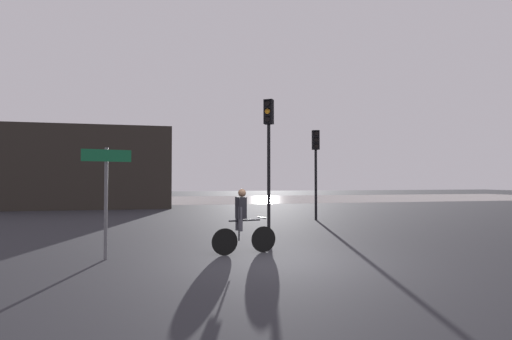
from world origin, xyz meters
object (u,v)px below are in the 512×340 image
cyclist (242,221)px  direction_sign_post (106,186)px  traffic_light_center (269,140)px  traffic_light_far_right (316,157)px  distant_building (53,168)px

cyclist → direction_sign_post: bearing=-101.0°
cyclist → traffic_light_center: bearing=145.7°
traffic_light_center → traffic_light_far_right: bearing=-97.1°
traffic_light_center → direction_sign_post: 6.71m
distant_building → traffic_light_center: bearing=-52.5°
traffic_light_far_right → traffic_light_center: size_ratio=0.87×
distant_building → traffic_light_center: 17.92m
traffic_light_far_right → direction_sign_post: 11.20m
traffic_light_center → cyclist: traffic_light_center is taller
distant_building → direction_sign_post: distant_building is taller
traffic_light_far_right → direction_sign_post: traffic_light_far_right is taller
traffic_light_center → cyclist: bearing=102.6°
traffic_light_center → cyclist: (-1.75, -4.19, -2.48)m
distant_building → traffic_light_far_right: distant_building is taller
traffic_light_far_right → traffic_light_center: bearing=54.5°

